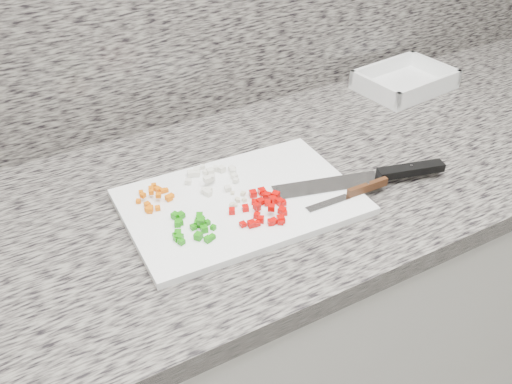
# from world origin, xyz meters

# --- Properties ---
(cabinet) EXTENTS (3.92, 0.62, 0.86)m
(cabinet) POSITION_xyz_m (0.00, 1.44, 0.43)
(cabinet) COLOR silver
(cabinet) RESTS_ON ground
(countertop) EXTENTS (3.96, 0.64, 0.04)m
(countertop) POSITION_xyz_m (0.00, 1.44, 0.88)
(countertop) COLOR slate
(countertop) RESTS_ON cabinet
(cutting_board) EXTENTS (0.43, 0.29, 0.01)m
(cutting_board) POSITION_xyz_m (-0.06, 1.39, 0.91)
(cutting_board) COLOR white
(cutting_board) RESTS_ON countertop
(carrot_pile) EXTENTS (0.07, 0.08, 0.02)m
(carrot_pile) POSITION_xyz_m (-0.19, 1.46, 0.92)
(carrot_pile) COLOR #DC6004
(carrot_pile) RESTS_ON cutting_board
(onion_pile) EXTENTS (0.11, 0.10, 0.02)m
(onion_pile) POSITION_xyz_m (-0.08, 1.47, 0.92)
(onion_pile) COLOR silver
(onion_pile) RESTS_ON cutting_board
(green_pepper_pile) EXTENTS (0.08, 0.10, 0.02)m
(green_pepper_pile) POSITION_xyz_m (-0.17, 1.35, 0.92)
(green_pepper_pile) COLOR #187E0B
(green_pepper_pile) RESTS_ON cutting_board
(red_pepper_pile) EXTENTS (0.11, 0.11, 0.02)m
(red_pepper_pile) POSITION_xyz_m (-0.03, 1.34, 0.92)
(red_pepper_pile) COLOR #BD0402
(red_pepper_pile) RESTS_ON cutting_board
(garlic_pile) EXTENTS (0.04, 0.04, 0.01)m
(garlic_pile) POSITION_xyz_m (-0.07, 1.38, 0.92)
(garlic_pile) COLOR beige
(garlic_pile) RESTS_ON cutting_board
(chef_knife) EXTENTS (0.34, 0.12, 0.02)m
(chef_knife) POSITION_xyz_m (0.21, 1.32, 0.92)
(chef_knife) COLOR silver
(chef_knife) RESTS_ON cutting_board
(paring_knife) EXTENTS (0.17, 0.02, 0.02)m
(paring_knife) POSITION_xyz_m (0.14, 1.30, 0.92)
(paring_knife) COLOR silver
(paring_knife) RESTS_ON cutting_board
(tray) EXTENTS (0.24, 0.19, 0.05)m
(tray) POSITION_xyz_m (0.54, 1.62, 0.92)
(tray) COLOR white
(tray) RESTS_ON countertop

